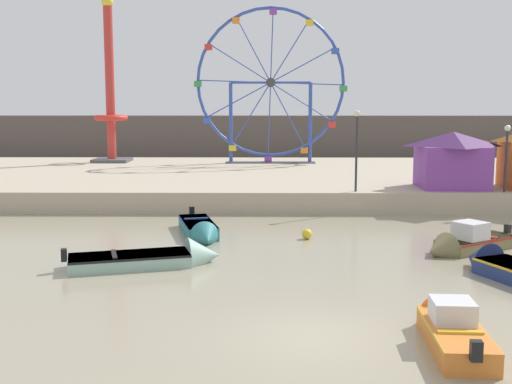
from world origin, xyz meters
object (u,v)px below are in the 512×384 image
Objects in this scene: motorboat_orange_hull at (449,326)px; mooring_buoy_orange at (307,234)px; drop_tower_red_tower at (110,101)px; motorboat_navy_blue at (511,270)px; carnival_booth_purple_stall at (452,159)px; motorboat_teal_painted at (200,230)px; motorboat_seafoam at (160,258)px; ferris_wheel_blue_frame at (271,85)px; motorboat_olive_wood at (465,243)px; promenade_lamp_far at (507,148)px; promenade_lamp_near at (357,139)px.

motorboat_orange_hull reaches higher than mooring_buoy_orange.
drop_tower_red_tower is at bearing 120.21° from mooring_buoy_orange.
carnival_booth_purple_stall reaches higher than motorboat_navy_blue.
motorboat_orange_hull is at bearing 17.17° from motorboat_teal_painted.
ferris_wheel_blue_frame is at bearing 64.96° from motorboat_seafoam.
motorboat_olive_wood reaches higher than motorboat_navy_blue.
motorboat_seafoam is at bearing -25.08° from motorboat_teal_painted.
motorboat_seafoam reaches higher than mooring_buoy_orange.
motorboat_olive_wood reaches higher than motorboat_teal_painted.
promenade_lamp_far is (4.43, 12.69, 3.16)m from motorboat_navy_blue.
carnival_booth_purple_stall is at bearing -34.94° from drop_tower_red_tower.
mooring_buoy_orange is at bearing -86.74° from ferris_wheel_blue_frame.
drop_tower_red_tower is 3.00× the size of promenade_lamp_near.
motorboat_orange_hull is 39.52m from drop_tower_red_tower.
motorboat_olive_wood is 3.81m from motorboat_navy_blue.
promenade_lamp_far is at bearing -20.52° from motorboat_orange_hull.
carnival_booth_purple_stall is 2.91m from promenade_lamp_far.
motorboat_orange_hull is 20.84m from carnival_booth_purple_stall.
motorboat_navy_blue is 1.29× the size of carnival_booth_purple_stall.
motorboat_olive_wood is 1.30× the size of promenade_lamp_far.
motorboat_navy_blue is at bearing -23.93° from motorboat_seafoam.
motorboat_navy_blue is 13.69m from promenade_lamp_near.
motorboat_seafoam is at bearing 59.78° from motorboat_navy_blue.
motorboat_teal_painted is 16.83m from promenade_lamp_far.
ferris_wheel_blue_frame is (-7.63, 28.98, 6.79)m from motorboat_navy_blue.
motorboat_orange_hull is 35.43m from ferris_wheel_blue_frame.
mooring_buoy_orange is (-10.76, -6.57, -3.23)m from promenade_lamp_far.
motorboat_teal_painted is at bearing -68.38° from drop_tower_red_tower.
ferris_wheel_blue_frame reaches higher than motorboat_orange_hull.
motorboat_seafoam is at bearing -73.68° from drop_tower_red_tower.
carnival_booth_purple_stall is at bearing 15.64° from promenade_lamp_near.
motorboat_orange_hull is 0.97× the size of motorboat_olive_wood.
drop_tower_red_tower is 3.22× the size of carnival_booth_purple_stall.
motorboat_olive_wood is at bearing -118.33° from promenade_lamp_far.
motorboat_olive_wood reaches higher than motorboat_orange_hull.
motorboat_navy_blue is 13.81m from promenade_lamp_far.
mooring_buoy_orange is at bearing -55.11° from motorboat_olive_wood.
drop_tower_red_tower is 27.38m from carnival_booth_purple_stall.
promenade_lamp_near is (-2.97, 8.99, 3.53)m from motorboat_olive_wood.
promenade_lamp_near is 9.64× the size of mooring_buoy_orange.
motorboat_teal_painted is (-10.55, 2.74, -0.05)m from motorboat_olive_wood.
motorboat_navy_blue is at bearing 61.68° from motorboat_olive_wood.
ferris_wheel_blue_frame reaches higher than motorboat_seafoam.
promenade_lamp_far reaches higher than motorboat_olive_wood.
promenade_lamp_near is 8.17m from mooring_buoy_orange.
drop_tower_red_tower reaches higher than motorboat_seafoam.
mooring_buoy_orange is (13.84, -23.77, -5.68)m from drop_tower_red_tower.
promenade_lamp_far is at bearing -53.47° from ferris_wheel_blue_frame.
motorboat_orange_hull is 0.86× the size of motorboat_navy_blue.
promenade_lamp_near is (4.30, -16.19, -3.20)m from ferris_wheel_blue_frame.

